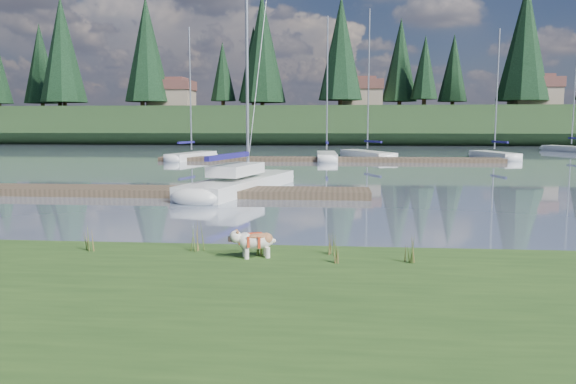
# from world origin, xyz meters

# --- Properties ---
(ground) EXTENTS (200.00, 200.00, 0.00)m
(ground) POSITION_xyz_m (0.00, 30.00, 0.00)
(ground) COLOR slate
(ground) RESTS_ON ground
(bank) EXTENTS (60.00, 9.00, 0.35)m
(bank) POSITION_xyz_m (0.00, -6.00, 0.17)
(bank) COLOR #2E4E1C
(bank) RESTS_ON ground
(ridge) EXTENTS (200.00, 20.00, 5.00)m
(ridge) POSITION_xyz_m (0.00, 73.00, 2.50)
(ridge) COLOR #1C3017
(ridge) RESTS_ON ground
(bulldog) EXTENTS (0.89, 0.52, 0.53)m
(bulldog) POSITION_xyz_m (1.18, -2.61, 0.68)
(bulldog) COLOR silver
(bulldog) RESTS_ON bank
(sailboat_main) EXTENTS (4.13, 9.83, 13.81)m
(sailboat_main) POSITION_xyz_m (-1.23, 11.44, 0.42)
(sailboat_main) COLOR white
(sailboat_main) RESTS_ON ground
(dock_near) EXTENTS (16.00, 2.00, 0.30)m
(dock_near) POSITION_xyz_m (-4.00, 9.00, 0.15)
(dock_near) COLOR #4C3D2C
(dock_near) RESTS_ON ground
(dock_far) EXTENTS (26.00, 2.20, 0.30)m
(dock_far) POSITION_xyz_m (2.00, 30.00, 0.15)
(dock_far) COLOR #4C3D2C
(dock_far) RESTS_ON ground
(sailboat_bg_1) EXTENTS (3.04, 7.05, 10.46)m
(sailboat_bg_1) POSITION_xyz_m (-8.75, 31.60, 0.33)
(sailboat_bg_1) COLOR white
(sailboat_bg_1) RESTS_ON ground
(sailboat_bg_2) EXTENTS (1.81, 7.52, 11.26)m
(sailboat_bg_2) POSITION_xyz_m (1.81, 32.53, 0.33)
(sailboat_bg_2) COLOR white
(sailboat_bg_2) RESTS_ON ground
(sailboat_bg_3) EXTENTS (4.84, 8.41, 12.34)m
(sailboat_bg_3) POSITION_xyz_m (4.92, 35.45, 0.32)
(sailboat_bg_3) COLOR white
(sailboat_bg_3) RESTS_ON ground
(sailboat_bg_4) EXTENTS (2.86, 7.22, 10.55)m
(sailboat_bg_4) POSITION_xyz_m (15.39, 35.03, 0.33)
(sailboat_bg_4) COLOR white
(sailboat_bg_4) RESTS_ON ground
(sailboat_bg_5) EXTENTS (4.09, 7.93, 11.25)m
(sailboat_bg_5) POSITION_xyz_m (26.30, 47.56, 0.32)
(sailboat_bg_5) COLOR white
(sailboat_bg_5) RESTS_ON ground
(weed_0) EXTENTS (0.17, 0.14, 0.62)m
(weed_0) POSITION_xyz_m (-0.04, -2.18, 0.61)
(weed_0) COLOR #475B23
(weed_0) RESTS_ON bank
(weed_1) EXTENTS (0.17, 0.14, 0.50)m
(weed_1) POSITION_xyz_m (1.30, -2.44, 0.56)
(weed_1) COLOR #475B23
(weed_1) RESTS_ON bank
(weed_2) EXTENTS (0.17, 0.14, 0.58)m
(weed_2) POSITION_xyz_m (2.64, -2.27, 0.59)
(weed_2) COLOR #475B23
(weed_2) RESTS_ON bank
(weed_3) EXTENTS (0.17, 0.14, 0.54)m
(weed_3) POSITION_xyz_m (-2.18, -2.40, 0.58)
(weed_3) COLOR #475B23
(weed_3) RESTS_ON bank
(weed_4) EXTENTS (0.17, 0.14, 0.37)m
(weed_4) POSITION_xyz_m (2.75, -2.95, 0.51)
(weed_4) COLOR #475B23
(weed_4) RESTS_ON bank
(weed_5) EXTENTS (0.17, 0.14, 0.58)m
(weed_5) POSITION_xyz_m (4.02, -2.77, 0.59)
(weed_5) COLOR #475B23
(weed_5) RESTS_ON bank
(mud_lip) EXTENTS (60.00, 0.50, 0.14)m
(mud_lip) POSITION_xyz_m (0.00, -1.60, 0.07)
(mud_lip) COLOR #33281C
(mud_lip) RESTS_ON ground
(conifer_1) EXTENTS (4.40, 4.40, 11.30)m
(conifer_1) POSITION_xyz_m (-40.00, 71.00, 11.28)
(conifer_1) COLOR #382619
(conifer_1) RESTS_ON ridge
(conifer_2) EXTENTS (6.60, 6.60, 16.05)m
(conifer_2) POSITION_xyz_m (-25.00, 68.00, 13.54)
(conifer_2) COLOR #382619
(conifer_2) RESTS_ON ridge
(conifer_3) EXTENTS (4.84, 4.84, 12.25)m
(conifer_3) POSITION_xyz_m (-10.00, 72.00, 11.74)
(conifer_3) COLOR #382619
(conifer_3) RESTS_ON ridge
(conifer_4) EXTENTS (6.16, 6.16, 15.10)m
(conifer_4) POSITION_xyz_m (3.00, 66.00, 13.09)
(conifer_4) COLOR #382619
(conifer_4) RESTS_ON ridge
(conifer_5) EXTENTS (3.96, 3.96, 10.35)m
(conifer_5) POSITION_xyz_m (15.00, 70.00, 10.83)
(conifer_5) COLOR #382619
(conifer_5) RESTS_ON ridge
(conifer_6) EXTENTS (7.04, 7.04, 17.00)m
(conifer_6) POSITION_xyz_m (28.00, 68.00, 13.99)
(conifer_6) COLOR #382619
(conifer_6) RESTS_ON ridge
(house_0) EXTENTS (6.30, 5.30, 4.65)m
(house_0) POSITION_xyz_m (-22.00, 70.00, 7.31)
(house_0) COLOR gray
(house_0) RESTS_ON ridge
(house_1) EXTENTS (6.30, 5.30, 4.65)m
(house_1) POSITION_xyz_m (6.00, 71.00, 7.31)
(house_1) COLOR gray
(house_1) RESTS_ON ridge
(house_2) EXTENTS (6.30, 5.30, 4.65)m
(house_2) POSITION_xyz_m (30.00, 69.00, 7.31)
(house_2) COLOR gray
(house_2) RESTS_ON ridge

